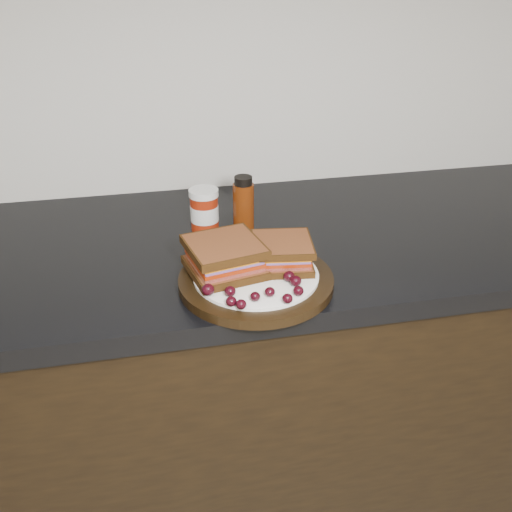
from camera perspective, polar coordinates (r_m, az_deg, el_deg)
The scene contains 28 objects.
base_cabinets at distance 1.46m, azimuth -9.04°, elevation -15.64°, with size 3.96×0.58×0.86m, color black.
countertop at distance 1.19m, azimuth -10.67°, elevation 0.03°, with size 3.98×0.60×0.04m, color black.
plate at distance 1.03m, azimuth 0.00°, elevation -2.49°, with size 0.28×0.28×0.02m, color black.
sandwich_left at distance 1.02m, azimuth -3.17°, elevation -0.11°, with size 0.13×0.13×0.06m, color brown, non-canonical shape.
sandwich_right at distance 1.04m, azimuth 2.63°, elevation 0.30°, with size 0.11×0.11×0.05m, color brown, non-canonical shape.
grape_0 at distance 0.96m, azimuth -4.83°, elevation -3.38°, with size 0.02×0.02×0.02m, color black.
grape_1 at distance 0.96m, azimuth -2.61°, elevation -3.55°, with size 0.02×0.02×0.02m, color black.
grape_2 at distance 0.93m, azimuth -2.49°, elevation -4.55°, with size 0.02×0.02×0.02m, color black.
grape_3 at distance 0.92m, azimuth -1.49°, elevation -4.86°, with size 0.02×0.02×0.02m, color black.
grape_4 at distance 0.94m, azimuth -0.09°, elevation -4.08°, with size 0.02×0.02×0.02m, color black.
grape_5 at distance 0.96m, azimuth 1.39°, elevation -3.61°, with size 0.02×0.02×0.02m, color black.
grape_6 at distance 0.94m, azimuth 3.16°, elevation -4.27°, with size 0.02×0.02×0.02m, color black.
grape_7 at distance 0.96m, azimuth 4.26°, elevation -3.50°, with size 0.02×0.02×0.02m, color black.
grape_8 at distance 0.99m, azimuth 3.98°, elevation -2.51°, with size 0.02×0.02×0.02m, color black.
grape_9 at distance 1.00m, azimuth 3.33°, elevation -2.04°, with size 0.02×0.02×0.02m, color black.
grape_10 at distance 1.03m, azimuth 4.65°, elevation -1.21°, with size 0.02×0.02×0.02m, color black.
grape_11 at distance 1.03m, azimuth 4.13°, elevation -1.06°, with size 0.02×0.02×0.02m, color black.
grape_12 at distance 1.05m, azimuth 4.14°, elevation -0.53°, with size 0.02×0.02×0.02m, color black.
grape_13 at distance 1.08m, azimuth 2.02°, elevation 0.36°, with size 0.02×0.02×0.02m, color black.
grape_14 at distance 1.06m, azimuth -3.45°, elevation -0.29°, with size 0.02×0.02×0.02m, color black.
grape_15 at distance 1.04m, azimuth -2.94°, elevation -0.77°, with size 0.02×0.02×0.02m, color black.
grape_16 at distance 1.02m, azimuth -4.31°, elevation -1.47°, with size 0.02×0.02×0.02m, color black.
grape_17 at distance 1.00m, azimuth -4.50°, elevation -2.05°, with size 0.02×0.02×0.02m, color black.
grape_18 at distance 1.05m, azimuth -3.62°, elevation -0.45°, with size 0.02×0.02×0.02m, color black.
grape_19 at distance 1.04m, azimuth -4.26°, elevation -0.78°, with size 0.02×0.02×0.02m, color black.
grape_20 at distance 1.01m, azimuth -3.54°, elevation -1.73°, with size 0.02×0.02×0.02m, color black.
condiment_jar at distance 1.22m, azimuth -5.19°, elevation 4.62°, with size 0.06×0.06×0.09m, color maroon.
oil_bottle at distance 1.20m, azimuth -1.26°, elevation 5.17°, with size 0.04×0.04×0.12m, color #501E08.
Camera 1 is at (0.01, 0.65, 1.44)m, focal length 40.00 mm.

